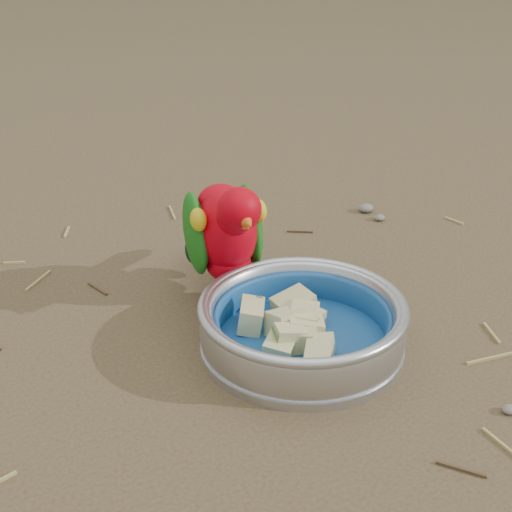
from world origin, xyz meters
name	(u,v)px	position (x,y,z in m)	size (l,w,h in m)	color
ground	(283,359)	(0.00, 0.00, 0.00)	(60.00, 60.00, 0.00)	brown
food_bowl	(302,344)	(0.03, 0.01, 0.01)	(0.23, 0.23, 0.02)	#B2B2BA
bowl_wall	(303,321)	(0.03, 0.01, 0.04)	(0.23, 0.23, 0.04)	#B2B2BA
fruit_wedges	(302,326)	(0.03, 0.01, 0.03)	(0.14, 0.14, 0.03)	#C8BD7F
lory_parrot	(226,241)	(-0.01, 0.15, 0.08)	(0.09, 0.20, 0.16)	#B2000E
ground_debris	(283,325)	(0.03, 0.06, 0.00)	(0.90, 0.80, 0.01)	#9D8E50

